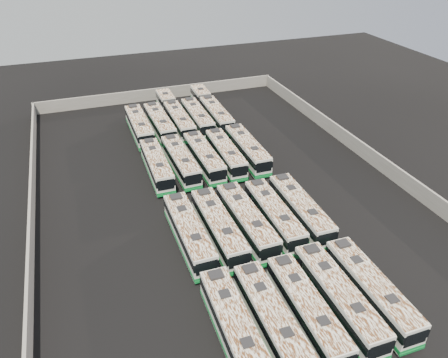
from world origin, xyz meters
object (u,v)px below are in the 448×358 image
at_px(bus_midfront_right, 274,215).
at_px(bus_back_far_right, 211,109).
at_px(bus_midback_far_left, 157,165).
at_px(bus_front_center, 307,310).
at_px(bus_back_far_left, 139,126).
at_px(bus_front_left, 272,320).
at_px(bus_front_far_left, 235,329).
at_px(bus_front_far_right, 371,290).
at_px(bus_midback_center, 204,157).
at_px(bus_back_left, 160,124).
at_px(bus_front_right, 338,298).
at_px(bus_back_center, 175,114).
at_px(bus_midfront_center, 247,221).
at_px(bus_back_right, 197,118).
at_px(bus_midfront_left, 219,228).
at_px(bus_midback_far_right, 247,149).
at_px(bus_midfront_far_right, 300,210).
at_px(bus_midback_left, 181,161).
at_px(bus_midback_right, 226,154).
at_px(bus_midfront_far_left, 189,233).

relative_size(bus_midfront_right, bus_back_far_right, 0.64).
bearing_deg(bus_midback_far_left, bus_front_center, -76.33).
relative_size(bus_midfront_right, bus_back_far_left, 0.97).
relative_size(bus_front_left, bus_front_center, 1.01).
height_order(bus_front_far_left, bus_midback_far_left, bus_front_far_left).
xyz_separation_m(bus_front_far_right, bus_midback_center, (-6.38, 28.55, -0.01)).
bearing_deg(bus_back_left, bus_midfront_right, -78.50).
xyz_separation_m(bus_front_right, bus_midfront_right, (0.04, 12.93, -0.05)).
bearing_deg(bus_back_center, bus_front_far_right, -81.63).
relative_size(bus_front_far_right, bus_midfront_center, 0.97).
xyz_separation_m(bus_midfront_center, bus_back_right, (3.19, 28.73, -0.03)).
bearing_deg(bus_front_far_left, bus_midfront_left, 77.27).
bearing_deg(bus_midback_far_right, bus_front_center, -102.01).
distance_m(bus_front_far_left, bus_midfront_far_right, 18.21).
bearing_deg(bus_front_far_right, bus_midback_left, 109.29).
bearing_deg(bus_front_far_right, bus_midfront_left, 127.38).
bearing_deg(bus_midfront_center, bus_midback_center, 88.58).
bearing_deg(bus_front_far_left, bus_front_left, -2.39).
height_order(bus_midfront_center, bus_back_center, bus_midfront_center).
distance_m(bus_midfront_center, bus_back_far_left, 29.32).
height_order(bus_front_far_right, bus_back_center, bus_front_far_right).
bearing_deg(bus_front_center, bus_midfront_far_right, 64.95).
height_order(bus_midfront_far_right, bus_back_right, bus_midfront_far_right).
relative_size(bus_midfront_far_right, bus_back_far_right, 0.65).
bearing_deg(bus_midback_right, bus_midback_far_right, 2.81).
height_order(bus_midfront_center, bus_back_far_left, bus_midfront_center).
relative_size(bus_midback_right, bus_back_left, 0.96).
xyz_separation_m(bus_front_far_left, bus_midback_right, (9.61, 28.47, -0.04)).
bearing_deg(bus_midfront_far_left, bus_midfront_right, -0.84).
bearing_deg(bus_front_far_left, bus_front_far_right, 0.52).
xyz_separation_m(bus_midfront_center, bus_midback_left, (-3.19, 15.59, -0.07)).
bearing_deg(bus_midback_right, bus_front_left, -101.31).
bearing_deg(bus_front_right, bus_front_left, -177.19).
relative_size(bus_midfront_left, bus_back_far_left, 1.00).
bearing_deg(bus_midfront_far_right, bus_midfront_center, -179.43).
relative_size(bus_midfront_far_left, bus_midback_center, 1.02).
distance_m(bus_front_left, bus_front_right, 6.43).
distance_m(bus_front_far_left, bus_front_center, 6.40).
bearing_deg(bus_midback_far_left, bus_midback_center, 0.46).
bearing_deg(bus_back_far_right, bus_midback_right, -100.01).
bearing_deg(bus_back_far_left, bus_midfront_far_left, -90.18).
bearing_deg(bus_midback_far_left, bus_back_far_left, 90.42).
relative_size(bus_midfront_far_right, bus_back_far_left, 0.99).
bearing_deg(bus_front_right, bus_back_center, 94.68).
bearing_deg(bus_midback_left, bus_back_center, 77.22).
bearing_deg(bus_front_far_left, bus_back_center, 82.70).
relative_size(bus_front_center, bus_back_center, 0.64).
xyz_separation_m(bus_midback_right, bus_midback_far_right, (3.28, 0.08, 0.06)).
bearing_deg(bus_midback_far_right, bus_midback_left, -179.32).
distance_m(bus_midfront_center, bus_midfront_right, 3.27).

